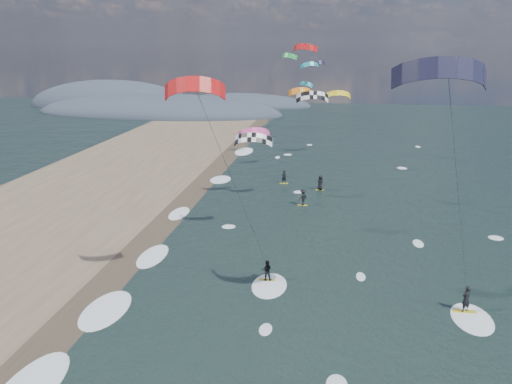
# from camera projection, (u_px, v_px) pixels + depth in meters

# --- Properties ---
(ground) EXTENTS (260.00, 260.00, 0.00)m
(ground) POSITION_uv_depth(u_px,v_px,m) (240.00, 382.00, 26.55)
(ground) COLOR black
(ground) RESTS_ON ground
(wet_sand_strip) EXTENTS (3.00, 240.00, 0.00)m
(wet_sand_strip) POSITION_uv_depth(u_px,v_px,m) (109.00, 281.00, 37.78)
(wet_sand_strip) COLOR #382D23
(wet_sand_strip) RESTS_ON ground
(coastal_hills) EXTENTS (80.00, 41.00, 15.00)m
(coastal_hills) POSITION_uv_depth(u_px,v_px,m) (151.00, 109.00, 135.24)
(coastal_hills) COLOR #3D4756
(coastal_hills) RESTS_ON ground
(kitesurfer_near_a) EXTENTS (7.91, 8.39, 17.13)m
(kitesurfer_near_a) POSITION_uv_depth(u_px,v_px,m) (453.00, 125.00, 25.38)
(kitesurfer_near_a) COLOR gold
(kitesurfer_near_a) RESTS_ON ground
(kitesurfer_near_b) EXTENTS (6.98, 8.46, 15.99)m
(kitesurfer_near_b) POSITION_uv_depth(u_px,v_px,m) (222.00, 159.00, 31.30)
(kitesurfer_near_b) COLOR gold
(kitesurfer_near_b) RESTS_ON ground
(far_kitesurfers) EXTENTS (5.80, 9.61, 1.84)m
(far_kitesurfers) POSITION_uv_depth(u_px,v_px,m) (306.00, 189.00, 58.50)
(far_kitesurfers) COLOR gold
(far_kitesurfers) RESTS_ON ground
(bg_kite_field) EXTENTS (13.08, 68.91, 10.09)m
(bg_kite_field) POSITION_uv_depth(u_px,v_px,m) (304.00, 80.00, 74.49)
(bg_kite_field) COLOR gray
(bg_kite_field) RESTS_ON ground
(shoreline_surf) EXTENTS (2.40, 79.40, 0.11)m
(shoreline_surf) POSITION_uv_depth(u_px,v_px,m) (146.00, 257.00, 42.10)
(shoreline_surf) COLOR white
(shoreline_surf) RESTS_ON ground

